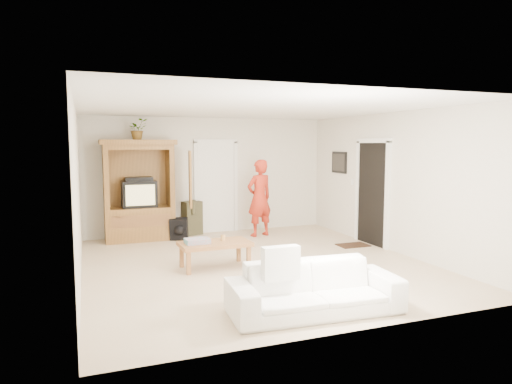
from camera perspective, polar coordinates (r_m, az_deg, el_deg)
floor at (r=7.79m, az=-0.09°, el=-8.94°), size 6.00×6.00×0.00m
ceiling at (r=7.55m, az=-0.09°, el=10.48°), size 6.00×6.00×0.00m
wall_back at (r=10.42m, az=-5.88°, el=2.06°), size 5.50×0.00×5.50m
wall_front at (r=4.89m, az=12.32°, el=-2.48°), size 5.50×0.00×5.50m
wall_left at (r=7.09m, az=-21.39°, el=-0.16°), size 0.00×6.00×6.00m
wall_right at (r=8.90m, az=16.73°, el=1.18°), size 0.00×6.00×6.00m
armoire at (r=9.84m, az=-14.26°, el=-0.61°), size 1.82×1.14×2.10m
door_back at (r=10.45m, az=-5.03°, el=0.54°), size 0.85×0.05×2.04m
doorway_right at (r=9.40m, az=14.34°, el=-0.23°), size 0.05×0.90×2.04m
framed_picture at (r=10.45m, az=10.36°, el=3.66°), size 0.03×0.60×0.48m
doormat at (r=9.33m, az=12.02°, el=-6.51°), size 0.60×0.40×0.02m
plant at (r=9.75m, az=-14.60°, el=7.60°), size 0.48×0.45×0.43m
man at (r=9.95m, az=0.43°, el=-0.75°), size 0.69×0.54×1.68m
sofa at (r=5.59m, az=7.34°, el=-11.85°), size 2.10×0.94×0.60m
coffee_table at (r=7.49m, az=-5.16°, el=-6.66°), size 1.16×0.66×0.43m
towel at (r=7.40m, az=-7.35°, el=-6.09°), size 0.39×0.29×0.08m
candle at (r=7.56m, az=-4.13°, el=-5.72°), size 0.08×0.08×0.10m
backpack_black at (r=9.74m, az=-9.63°, el=-4.64°), size 0.42×0.32×0.45m
backpack_olive at (r=10.28m, az=-8.00°, el=-3.23°), size 0.45×0.38×0.74m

